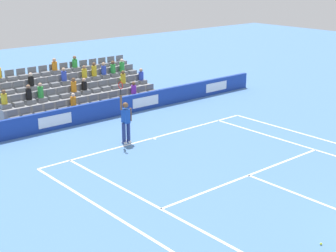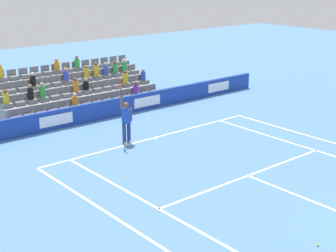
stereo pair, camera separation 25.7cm
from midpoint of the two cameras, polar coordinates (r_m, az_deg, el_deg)
The scene contains 11 objects.
line_baseline at distance 22.47m, azimuth -1.32°, elevation -1.34°, with size 10.97×0.10×0.01m, color white.
line_service at distance 18.76m, azimuth 9.24°, elevation -5.46°, with size 8.23×0.10×0.01m, color white.
line_centre_service at distance 17.05m, azimuth 17.43°, elevation -8.49°, with size 0.10×6.40×0.01m, color white.
line_singles_sideline_left at distance 15.82m, azimuth 0.49°, elevation -9.74°, with size 0.10×11.89×0.01m, color white.
line_singles_sideline_right at distance 21.63m, azimuth 17.37°, elevation -2.92°, with size 0.10×11.89×0.01m, color white.
line_doubles_sideline_left at distance 15.07m, azimuth -3.56°, elevation -11.25°, with size 0.10×11.89×0.01m, color white.
line_centre_mark at distance 22.40m, azimuth -1.16°, elevation -1.40°, with size 0.10×0.20×0.01m, color white.
sponsor_barrier at distance 25.40m, azimuth -6.87°, elevation 1.81°, with size 21.05×0.22×0.90m.
tennis_player at distance 21.64m, azimuth -4.33°, elevation 0.62°, with size 0.53×0.36×2.85m.
stadium_stand at distance 27.77m, azimuth -10.23°, elevation 3.52°, with size 8.68×3.80×2.59m.
loose_tennis_ball at distance 14.78m, azimuth 16.79°, elevation -12.51°, with size 0.07×0.07×0.07m, color #D1E533.
Camera 2 is at (13.14, 4.86, 7.21)m, focal length 54.97 mm.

